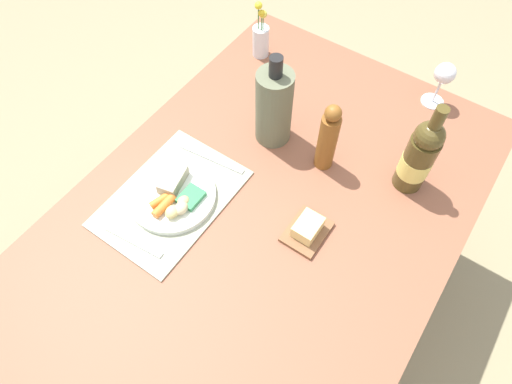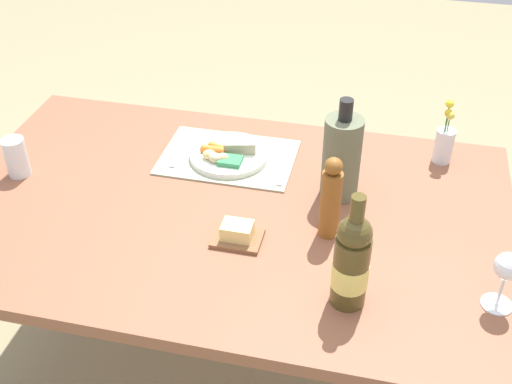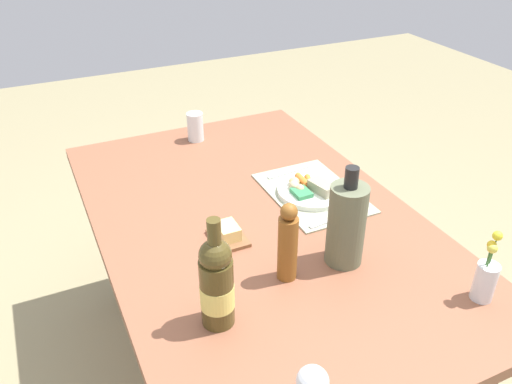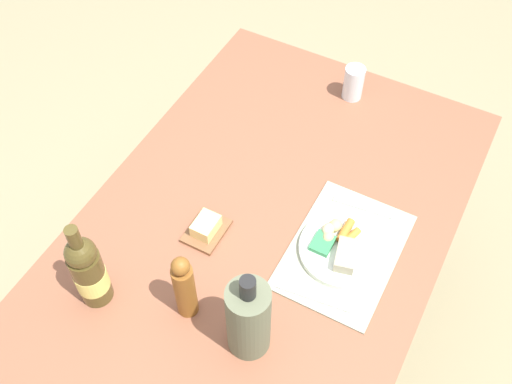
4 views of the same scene
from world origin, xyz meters
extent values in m
plane|color=gray|center=(0.00, 0.00, 0.00)|extent=(8.00, 8.00, 0.00)
cube|color=brown|center=(0.00, 0.00, 0.74)|extent=(1.58, 1.00, 0.04)
cylinder|color=#2B2418|center=(0.68, -0.38, 0.36)|extent=(0.05, 0.05, 0.72)
cylinder|color=#2B2418|center=(0.68, 0.38, 0.36)|extent=(0.05, 0.05, 0.72)
cube|color=#9BA086|center=(0.06, -0.24, 0.76)|extent=(0.41, 0.29, 0.01)
cylinder|color=white|center=(0.05, -0.24, 0.77)|extent=(0.25, 0.25, 0.02)
cube|color=gray|center=(0.02, -0.26, 0.80)|extent=(0.11, 0.08, 0.04)
cylinder|color=orange|center=(0.09, -0.24, 0.79)|extent=(0.07, 0.04, 0.02)
cylinder|color=orange|center=(0.10, -0.22, 0.79)|extent=(0.08, 0.03, 0.02)
ellipsoid|color=tan|center=(0.06, -0.19, 0.79)|extent=(0.04, 0.03, 0.02)
ellipsoid|color=#C5B585|center=(0.08, -0.18, 0.79)|extent=(0.04, 0.04, 0.03)
ellipsoid|color=#CFC073|center=(0.10, -0.19, 0.79)|extent=(0.04, 0.04, 0.03)
cube|color=#32834E|center=(0.04, -0.18, 0.79)|extent=(0.07, 0.06, 0.02)
cube|color=silver|center=(-0.11, -0.23, 0.76)|extent=(0.04, 0.22, 0.00)
cube|color=silver|center=(0.22, -0.23, 0.76)|extent=(0.04, 0.18, 0.00)
cylinder|color=brown|center=(-0.29, 0.05, 0.85)|extent=(0.05, 0.05, 0.19)
sphere|color=brown|center=(-0.29, 0.05, 0.97)|extent=(0.05, 0.05, 0.05)
cylinder|color=silver|center=(-0.59, -0.38, 0.81)|extent=(0.06, 0.06, 0.11)
cylinder|color=#3F7233|center=(-0.58, -0.37, 0.84)|extent=(0.00, 0.00, 0.17)
sphere|color=gold|center=(-0.58, -0.37, 0.93)|extent=(0.02, 0.02, 0.02)
cylinder|color=#3F7233|center=(-0.58, -0.38, 0.85)|extent=(0.00, 0.00, 0.20)
sphere|color=yellow|center=(-0.58, -0.38, 0.95)|extent=(0.03, 0.03, 0.03)
cylinder|color=#3F7233|center=(-0.59, -0.37, 0.84)|extent=(0.00, 0.00, 0.17)
sphere|color=#D8D249|center=(-0.59, -0.37, 0.92)|extent=(0.03, 0.03, 0.03)
cylinder|color=#4B3E1A|center=(-0.37, 0.28, 0.85)|extent=(0.08, 0.08, 0.19)
sphere|color=#4B3E1A|center=(-0.37, 0.28, 0.96)|extent=(0.08, 0.08, 0.08)
cylinder|color=#4B3E1A|center=(-0.37, 0.28, 1.02)|extent=(0.03, 0.03, 0.09)
cylinder|color=#EBDC6A|center=(-0.37, 0.28, 0.84)|extent=(0.09, 0.09, 0.07)
cube|color=brown|center=(-0.07, 0.13, 0.76)|extent=(0.13, 0.10, 0.01)
cube|color=#F6D780|center=(-0.07, 0.13, 0.79)|extent=(0.08, 0.06, 0.04)
cylinder|color=#60664B|center=(-0.30, -0.13, 0.88)|extent=(0.11, 0.11, 0.25)
cylinder|color=black|center=(-0.30, -0.13, 1.03)|extent=(0.04, 0.04, 0.06)
sphere|color=white|center=(-0.72, 0.22, 0.88)|extent=(0.07, 0.07, 0.07)
cylinder|color=silver|center=(0.65, -0.02, 0.82)|extent=(0.07, 0.07, 0.12)
cylinder|color=silver|center=(0.65, -0.02, 0.79)|extent=(0.06, 0.06, 0.07)
camera|label=1|loc=(0.47, 0.34, 1.83)|focal=31.34mm
camera|label=2|loc=(-0.41, 1.38, 1.87)|focal=45.37mm
camera|label=3|loc=(-1.28, 0.60, 1.71)|focal=36.73mm
camera|label=4|loc=(-0.86, -0.45, 2.21)|focal=42.77mm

